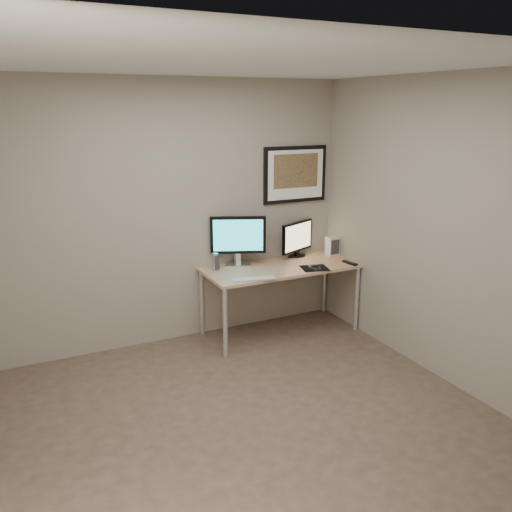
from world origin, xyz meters
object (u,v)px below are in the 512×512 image
Objects in this scene: monitor_large at (238,239)px; keyboard at (254,279)px; speaker_right at (237,256)px; fan_unit at (332,246)px; speaker_left at (215,262)px; framed_art at (295,174)px; desk at (280,272)px; monitor_tv at (297,238)px.

monitor_large is 0.57m from keyboard.
fan_unit is at bearing 4.01° from speaker_right.
speaker_right is (0.02, 0.07, -0.20)m from monitor_large.
framed_art is at bearing -5.60° from speaker_left.
framed_art is 1.34m from keyboard.
fan_unit is (1.10, -0.09, -0.18)m from monitor_large.
monitor_large is at bearing -3.43° from speaker_left.
monitor_large reaches higher than desk.
fan_unit is (1.09, -0.16, 0.02)m from speaker_right.
monitor_tv is at bearing 24.84° from monitor_large.
monitor_tv reaches higher than fan_unit.
desk is 1.07m from framed_art.
monitor_tv is 2.79× the size of speaker_right.
fan_unit is at bearing 9.76° from desk.
monitor_large is 0.21m from speaker_right.
framed_art reaches higher than speaker_left.
speaker_left is 0.33m from speaker_right.
monitor_tv is at bearing -97.65° from framed_art.
fan_unit is at bearing -16.76° from speaker_left.
monitor_tv is (-0.01, -0.09, -0.68)m from framed_art.
speaker_left is at bearing -145.05° from monitor_large.
monitor_tv is 2.64× the size of speaker_left.
monitor_tv is 1.01m from speaker_left.
keyboard is at bearing -147.50° from desk.
fan_unit is at bearing 18.13° from monitor_large.
monitor_tv is (0.72, 0.02, -0.08)m from monitor_large.
monitor_tv is 1.11× the size of keyboard.
monitor_tv reaches higher than speaker_right.
desk is 7.72× the size of fan_unit.
framed_art is 4.46× the size of speaker_right.
keyboard is at bearing -142.25° from framed_art.
desk is 0.48m from speaker_right.
framed_art is at bearing 51.66° from keyboard.
fan_unit is at bearing 33.14° from keyboard.
speaker_left is 1.06× the size of speaker_right.
monitor_tv is at bearing 35.42° from desk.
keyboard is at bearing -78.62° from speaker_left.
monitor_large is at bearing 96.63° from keyboard.
framed_art is (0.35, 0.33, 0.96)m from desk.
monitor_large reaches higher than monitor_tv.
speaker_left is at bearing 175.58° from fan_unit.
framed_art is 0.90m from fan_unit.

